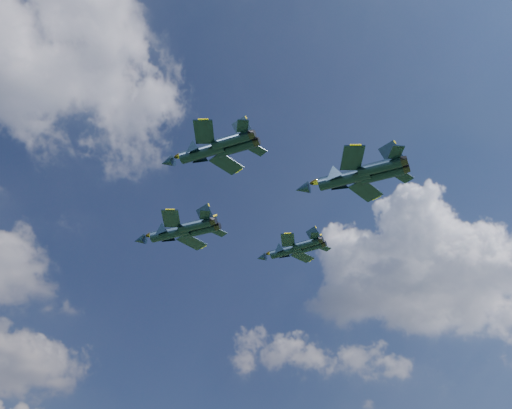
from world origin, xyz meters
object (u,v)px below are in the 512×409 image
Objects in this scene: jet_lead at (168,233)px; jet_slot at (340,179)px; jet_left at (200,153)px; jet_right at (284,251)px.

jet_lead is 0.94× the size of jet_slot.
jet_slot is at bearing -51.29° from jet_left.
jet_right is (27.99, 19.91, 3.12)m from jet_left.
jet_left is (-5.35, -22.68, -0.88)m from jet_lead.
jet_slot is (20.78, -5.81, -0.01)m from jet_left.
jet_right is at bearing -43.96° from jet_lead.
jet_right is at bearing 38.17° from jet_slot.
jet_lead is 32.41m from jet_slot.
jet_right is 26.89m from jet_slot.
jet_right is 0.84× the size of jet_slot.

